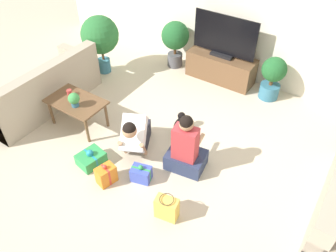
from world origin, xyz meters
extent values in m
plane|color=beige|center=(0.00, 0.00, 0.00)|extent=(16.00, 16.00, 0.00)
cube|color=silver|center=(0.00, 2.63, 1.30)|extent=(8.40, 0.06, 2.60)
cube|color=tan|center=(-2.47, -0.04, 0.20)|extent=(0.85, 2.04, 0.41)
cube|color=tan|center=(-2.15, -0.04, 0.62)|extent=(0.20, 2.04, 0.42)
cube|color=tan|center=(-2.47, 0.91, 0.29)|extent=(0.85, 0.16, 0.59)
cube|color=#EACC4C|center=(-2.35, 0.31, 0.56)|extent=(0.18, 0.34, 0.32)
cube|color=red|center=(-2.35, -0.38, 0.56)|extent=(0.18, 0.34, 0.32)
cube|color=brown|center=(-1.53, -0.08, 0.46)|extent=(0.89, 0.55, 0.03)
cylinder|color=brown|center=(-1.91, -0.30, 0.22)|extent=(0.04, 0.04, 0.45)
cylinder|color=brown|center=(-1.14, -0.30, 0.22)|extent=(0.04, 0.04, 0.45)
cylinder|color=brown|center=(-1.91, 0.13, 0.22)|extent=(0.04, 0.04, 0.45)
cylinder|color=brown|center=(-1.14, 0.13, 0.22)|extent=(0.04, 0.04, 0.45)
cube|color=brown|center=(-0.26, 2.33, 0.25)|extent=(1.26, 0.45, 0.50)
cube|color=black|center=(-0.26, 2.33, 0.52)|extent=(0.41, 0.20, 0.05)
cube|color=black|center=(-0.26, 2.33, 0.90)|extent=(1.18, 0.03, 0.70)
cylinder|color=#336B84|center=(-2.27, 1.34, 0.13)|extent=(0.24, 0.24, 0.27)
cylinder|color=brown|center=(-2.27, 1.34, 0.37)|extent=(0.04, 0.04, 0.21)
sphere|color=#286B33|center=(-2.27, 1.34, 0.77)|extent=(0.69, 0.69, 0.69)
cylinder|color=#336B84|center=(0.71, 2.28, 0.13)|extent=(0.34, 0.34, 0.26)
cylinder|color=brown|center=(0.71, 2.28, 0.32)|extent=(0.06, 0.06, 0.13)
sphere|color=#1E5628|center=(0.71, 2.28, 0.57)|extent=(0.42, 0.42, 0.42)
cylinder|color=#4C4C51|center=(-1.24, 2.28, 0.13)|extent=(0.30, 0.30, 0.26)
cylinder|color=brown|center=(-1.24, 2.28, 0.34)|extent=(0.05, 0.05, 0.16)
sphere|color=#1E5628|center=(-1.24, 2.28, 0.65)|extent=(0.53, 0.53, 0.53)
cube|color=#23232D|center=(-0.50, 0.12, 0.14)|extent=(0.45, 0.52, 0.28)
cube|color=white|center=(-0.37, -0.15, 0.44)|extent=(0.52, 0.60, 0.48)
sphere|color=tan|center=(-0.28, -0.32, 0.66)|extent=(0.19, 0.19, 0.19)
sphere|color=black|center=(-0.28, -0.32, 0.70)|extent=(0.18, 0.18, 0.18)
cylinder|color=tan|center=(-0.45, -0.30, 0.25)|extent=(0.18, 0.28, 0.42)
cylinder|color=tan|center=(-0.19, -0.17, 0.25)|extent=(0.18, 0.28, 0.42)
cube|color=#283351|center=(0.34, 0.09, 0.12)|extent=(0.57, 0.47, 0.24)
cube|color=#AD3338|center=(0.34, 0.03, 0.49)|extent=(0.35, 0.24, 0.50)
sphere|color=tan|center=(0.34, 0.04, 0.82)|extent=(0.19, 0.19, 0.19)
sphere|color=black|center=(0.34, 0.03, 0.85)|extent=(0.17, 0.17, 0.17)
cylinder|color=tan|center=(0.44, 0.25, 0.41)|extent=(0.09, 0.27, 0.06)
cylinder|color=tan|center=(0.19, 0.21, 0.41)|extent=(0.09, 0.27, 0.06)
ellipsoid|color=black|center=(-0.09, 0.57, 0.19)|extent=(0.21, 0.32, 0.15)
sphere|color=black|center=(-0.14, 0.75, 0.23)|extent=(0.12, 0.12, 0.12)
sphere|color=olive|center=(-0.16, 0.79, 0.22)|extent=(0.06, 0.06, 0.06)
cylinder|color=black|center=(-0.05, 0.41, 0.22)|extent=(0.05, 0.09, 0.09)
cylinder|color=olive|center=(-0.08, 0.68, 0.06)|extent=(0.03, 0.03, 0.12)
cylinder|color=olive|center=(-0.16, 0.65, 0.06)|extent=(0.03, 0.03, 0.12)
cylinder|color=olive|center=(-0.03, 0.49, 0.06)|extent=(0.03, 0.03, 0.12)
cylinder|color=olive|center=(-0.11, 0.47, 0.06)|extent=(0.03, 0.03, 0.12)
cube|color=orange|center=(-0.40, -0.73, 0.13)|extent=(0.23, 0.28, 0.27)
cube|color=red|center=(-0.40, -0.73, 0.13)|extent=(0.17, 0.07, 0.27)
sphere|color=red|center=(-0.40, -0.73, 0.29)|extent=(0.06, 0.06, 0.06)
cube|color=#2D934C|center=(-0.80, -0.60, 0.09)|extent=(0.35, 0.40, 0.17)
cube|color=teal|center=(-0.80, -0.60, 0.09)|extent=(0.29, 0.08, 0.17)
sphere|color=teal|center=(-0.80, -0.60, 0.20)|extent=(0.10, 0.10, 0.10)
cube|color=#3D51BC|center=(-0.04, -0.45, 0.10)|extent=(0.30, 0.25, 0.21)
cube|color=#2D934C|center=(-0.04, -0.45, 0.10)|extent=(0.26, 0.10, 0.21)
sphere|color=#2D934C|center=(-0.04, -0.45, 0.23)|extent=(0.07, 0.07, 0.07)
cube|color=#E5B74C|center=(0.56, -0.74, 0.16)|extent=(0.30, 0.20, 0.31)
torus|color=#4C3823|center=(0.56, -0.74, 0.33)|extent=(0.20, 0.20, 0.01)
cylinder|color=#B23D38|center=(-1.71, -0.02, 0.52)|extent=(0.08, 0.08, 0.09)
torus|color=#B23D38|center=(-1.66, -0.02, 0.52)|extent=(0.06, 0.01, 0.06)
cylinder|color=#336B84|center=(-1.44, -0.18, 0.51)|extent=(0.11, 0.11, 0.07)
sphere|color=#3D8E47|center=(-1.44, -0.18, 0.61)|extent=(0.17, 0.17, 0.17)
camera|label=1|loc=(1.82, -2.62, 3.47)|focal=35.00mm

